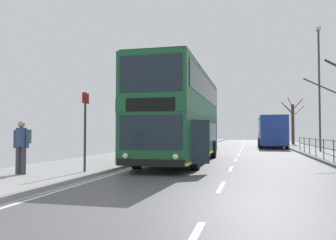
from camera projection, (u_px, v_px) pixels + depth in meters
ground at (175, 203)px, 6.90m from camera, size 15.80×140.00×0.20m
double_decker_bus_main at (181, 116)px, 16.99m from camera, size 3.28×11.15×4.46m
background_bus_far_lane at (272, 131)px, 34.84m from camera, size 2.65×9.37×3.13m
pedestrian_with_backpack at (22, 143)px, 10.97m from camera, size 0.54×0.53×1.72m
bus_stop_sign_near at (85, 123)px, 11.73m from camera, size 0.08×0.44×2.74m
street_lamp_far_side at (319, 81)px, 24.90m from camera, size 0.28×0.60×9.11m
bare_tree_far_00 at (293, 122)px, 40.96m from camera, size 2.65×2.45×5.75m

